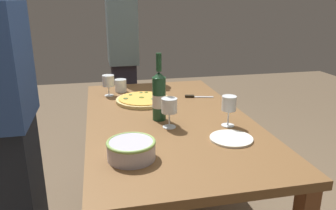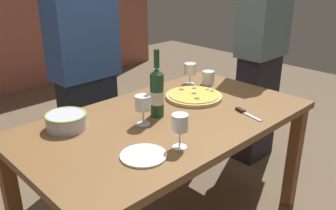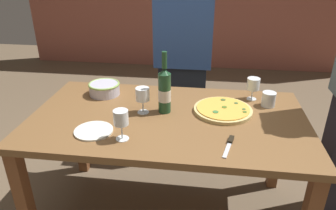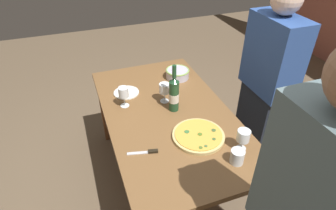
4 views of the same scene
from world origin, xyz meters
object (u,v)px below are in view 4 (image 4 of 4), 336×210
pizza (198,135)px  cup_amber (237,157)px  wine_glass_far_left (243,137)px  wine_glass_by_bottle (123,93)px  serving_bowl (178,73)px  pizza_knife (147,152)px  person_host (266,87)px  dining_table (168,123)px  wine_glass_near_pizza (164,89)px  side_plate (126,93)px  wine_bottle (174,94)px

pizza → cup_amber: cup_amber is taller
wine_glass_far_left → cup_amber: (0.09, -0.09, -0.05)m
wine_glass_by_bottle → serving_bowl: bearing=116.3°
pizza → wine_glass_by_bottle: wine_glass_by_bottle is taller
pizza_knife → serving_bowl: bearing=147.1°
wine_glass_far_left → person_host: (-0.49, 0.53, -0.04)m
dining_table → wine_glass_near_pizza: wine_glass_near_pizza is taller
pizza → cup_amber: (0.28, 0.12, 0.03)m
dining_table → side_plate: size_ratio=7.79×
dining_table → serving_bowl: serving_bowl is taller
dining_table → serving_bowl: 0.55m
wine_glass_near_pizza → wine_glass_far_left: wine_glass_near_pizza is taller
pizza → wine_bottle: wine_bottle is taller
wine_glass_near_pizza → side_plate: (-0.22, -0.25, -0.11)m
pizza → wine_glass_by_bottle: (-0.52, -0.38, 0.11)m
dining_table → wine_glass_near_pizza: bearing=170.2°
wine_glass_far_left → serving_bowl: bearing=-177.1°
cup_amber → wine_bottle: bearing=-165.4°
pizza_knife → wine_glass_near_pizza: bearing=149.7°
pizza → person_host: bearing=112.4°
wine_bottle → pizza: bearing=7.0°
pizza_knife → wine_glass_by_bottle: bearing=-178.2°
cup_amber → dining_table: bearing=-159.9°
pizza_knife → person_host: 1.15m
side_plate → serving_bowl: bearing=101.0°
side_plate → pizza_knife: bearing=-2.8°
wine_bottle → dining_table: bearing=-63.5°
wine_glass_near_pizza → serving_bowl: bearing=143.4°
wine_glass_far_left → person_host: 0.73m
dining_table → side_plate: bearing=-148.2°
person_host → cup_amber: bearing=44.2°
dining_table → pizza: 0.35m
serving_bowl → cup_amber: size_ratio=2.31×
wine_bottle → cup_amber: wine_bottle is taller
pizza → wine_glass_near_pizza: size_ratio=2.21×
wine_glass_by_bottle → side_plate: (-0.17, 0.05, -0.11)m
wine_glass_far_left → pizza: bearing=-132.3°
serving_bowl → cup_amber: cup_amber is taller
serving_bowl → wine_bottle: (0.44, -0.20, 0.09)m
pizza → wine_glass_far_left: (0.19, 0.21, 0.09)m
dining_table → pizza: bearing=17.2°
wine_glass_far_left → cup_amber: size_ratio=1.61×
wine_glass_near_pizza → person_host: person_host is taller
side_plate → wine_glass_far_left: bearing=31.4°
wine_glass_by_bottle → person_host: size_ratio=0.10×
wine_glass_near_pizza → wine_bottle: bearing=13.2°
serving_bowl → wine_glass_near_pizza: wine_glass_near_pizza is taller
side_plate → cup_amber: bearing=24.8°
serving_bowl → wine_glass_by_bottle: 0.60m
wine_glass_far_left → wine_bottle: bearing=-154.9°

